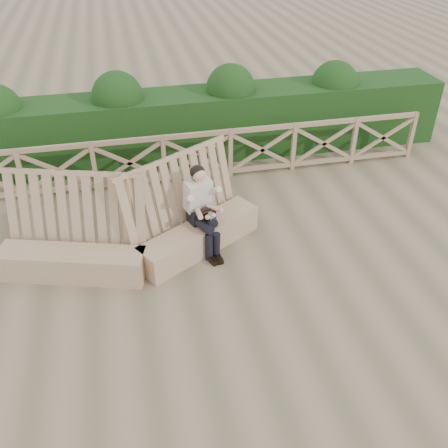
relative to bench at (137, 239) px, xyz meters
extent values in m
plane|color=brown|center=(1.49, -0.97, -0.41)|extent=(60.00, 60.00, 0.00)
cube|color=#806549|center=(-1.06, -0.20, -0.17)|extent=(2.41, 1.17, 0.49)
cube|color=#806549|center=(-0.98, 0.06, 0.41)|extent=(2.39, 1.13, 1.60)
cube|color=#806549|center=(1.08, 0.06, -0.17)|extent=(2.28, 1.64, 0.49)
cube|color=#806549|center=(0.94, 0.29, 0.41)|extent=(2.26, 1.60, 1.60)
cube|color=black|center=(1.13, 0.21, 0.20)|extent=(0.47, 0.40, 0.24)
cube|color=beige|center=(1.11, 0.26, 0.57)|extent=(0.52, 0.45, 0.58)
sphere|color=tan|center=(1.13, 0.21, 0.99)|extent=(0.30, 0.30, 0.23)
sphere|color=black|center=(1.11, 0.25, 1.01)|extent=(0.32, 0.32, 0.25)
cylinder|color=black|center=(1.11, -0.04, 0.18)|extent=(0.33, 0.53, 0.16)
cylinder|color=black|center=(1.27, 0.04, 0.25)|extent=(0.33, 0.54, 0.18)
cylinder|color=black|center=(1.18, -0.27, -0.17)|extent=(0.17, 0.17, 0.49)
cylinder|color=black|center=(1.31, -0.25, -0.17)|extent=(0.17, 0.17, 0.49)
cube|color=black|center=(1.22, -0.36, -0.37)|extent=(0.18, 0.28, 0.09)
cube|color=black|center=(1.33, -0.35, -0.37)|extent=(0.18, 0.28, 0.09)
cube|color=black|center=(1.21, 0.03, 0.31)|extent=(0.31, 0.24, 0.18)
cube|color=black|center=(1.25, -0.14, 0.37)|extent=(0.11, 0.12, 0.13)
cube|color=#7F684A|center=(1.49, 2.53, 0.64)|extent=(10.10, 0.07, 0.10)
cube|color=#7F684A|center=(1.49, 2.53, -0.29)|extent=(10.10, 0.07, 0.10)
cube|color=black|center=(1.49, 3.73, 0.34)|extent=(12.00, 1.20, 1.50)
camera|label=1|loc=(-0.04, -6.90, 4.94)|focal=40.00mm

